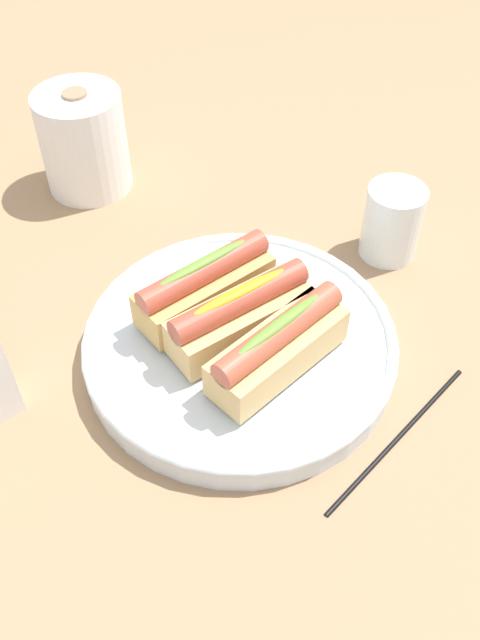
% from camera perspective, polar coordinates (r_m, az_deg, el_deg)
% --- Properties ---
extents(ground_plane, '(2.40, 2.40, 0.00)m').
position_cam_1_polar(ground_plane, '(0.72, -1.94, -3.15)').
color(ground_plane, '#9E7A56').
extents(serving_bowl, '(0.32, 0.32, 0.03)m').
position_cam_1_polar(serving_bowl, '(0.71, 0.00, -1.93)').
color(serving_bowl, silver).
rests_on(serving_bowl, ground_plane).
extents(hotdog_front, '(0.15, 0.06, 0.06)m').
position_cam_1_polar(hotdog_front, '(0.65, 3.18, -2.19)').
color(hotdog_front, '#DBB270').
rests_on(hotdog_front, serving_bowl).
extents(hotdog_back, '(0.16, 0.08, 0.06)m').
position_cam_1_polar(hotdog_back, '(0.68, 0.00, 0.45)').
color(hotdog_back, '#DBB270').
rests_on(hotdog_back, serving_bowl).
extents(hotdog_side, '(0.16, 0.08, 0.06)m').
position_cam_1_polar(hotdog_side, '(0.71, -2.93, 2.88)').
color(hotdog_side, tan).
rests_on(hotdog_side, serving_bowl).
extents(water_glass, '(0.07, 0.07, 0.09)m').
position_cam_1_polar(water_glass, '(0.83, 12.40, 7.75)').
color(water_glass, white).
rests_on(water_glass, ground_plane).
extents(paper_towel_roll, '(0.11, 0.11, 0.13)m').
position_cam_1_polar(paper_towel_roll, '(0.93, -12.76, 14.13)').
color(paper_towel_roll, white).
rests_on(paper_towel_roll, ground_plane).
extents(chopstick_near, '(0.22, 0.01, 0.01)m').
position_cam_1_polar(chopstick_near, '(0.68, 12.94, -9.35)').
color(chopstick_near, black).
rests_on(chopstick_near, ground_plane).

